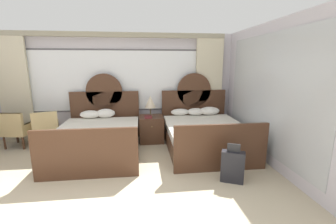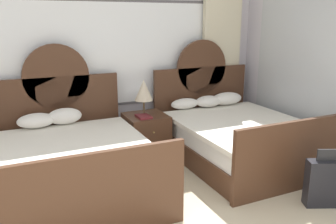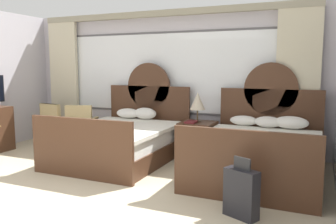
{
  "view_description": "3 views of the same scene",
  "coord_description": "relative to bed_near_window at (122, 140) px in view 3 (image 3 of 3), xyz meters",
  "views": [
    {
      "loc": [
        0.64,
        -2.04,
        1.92
      ],
      "look_at": [
        1.18,
        2.5,
        0.93
      ],
      "focal_mm": 23.88,
      "sensor_mm": 36.0,
      "label": 1
    },
    {
      "loc": [
        -0.91,
        -1.23,
        2.0
      ],
      "look_at": [
        0.7,
        2.24,
        0.98
      ],
      "focal_mm": 37.2,
      "sensor_mm": 36.0,
      "label": 2
    },
    {
      "loc": [
        2.81,
        -2.38,
        1.61
      ],
      "look_at": [
        0.72,
        2.4,
        0.93
      ],
      "focal_mm": 37.31,
      "sensor_mm": 36.0,
      "label": 3
    }
  ],
  "objects": [
    {
      "name": "armchair_by_window_right",
      "position": [
        -1.96,
        0.59,
        0.1
      ],
      "size": [
        0.59,
        0.59,
        0.85
      ],
      "color": "tan",
      "rests_on": "ground_plane"
    },
    {
      "name": "bed_near_window",
      "position": [
        0.0,
        0.0,
        0.0
      ],
      "size": [
        1.72,
        2.24,
        1.68
      ],
      "color": "#472B1C",
      "rests_on": "ground_plane"
    },
    {
      "name": "table_lamp_on_nightstand",
      "position": [
        1.15,
        0.66,
        0.65
      ],
      "size": [
        0.27,
        0.27,
        0.52
      ],
      "color": "brown",
      "rests_on": "nightstand_between_beds"
    },
    {
      "name": "wall_back_window",
      "position": [
        0.3,
        1.21,
        1.06
      ],
      "size": [
        6.12,
        0.22,
        2.7
      ],
      "color": "silver",
      "rests_on": "ground_plane"
    },
    {
      "name": "bed_near_mirror",
      "position": [
        2.34,
        0.01,
        0.0
      ],
      "size": [
        1.72,
        2.24,
        1.68
      ],
      "color": "#472B1C",
      "rests_on": "ground_plane"
    },
    {
      "name": "armchair_by_window_centre",
      "position": [
        -1.96,
        0.59,
        0.1
      ],
      "size": [
        0.6,
        0.6,
        0.85
      ],
      "color": "tan",
      "rests_on": "ground_plane"
    },
    {
      "name": "nightstand_between_beds",
      "position": [
        1.17,
        0.63,
        -0.03
      ],
      "size": [
        0.59,
        0.61,
        0.64
      ],
      "color": "#472B1C",
      "rests_on": "ground_plane"
    },
    {
      "name": "book_on_nightstand",
      "position": [
        1.09,
        0.52,
        0.31
      ],
      "size": [
        0.18,
        0.26,
        0.03
      ],
      "color": "maroon",
      "rests_on": "nightstand_between_beds"
    },
    {
      "name": "armchair_by_window_left",
      "position": [
        -1.31,
        0.59,
        0.1
      ],
      "size": [
        0.67,
        0.67,
        0.85
      ],
      "color": "tan",
      "rests_on": "ground_plane"
    },
    {
      "name": "suitcase_on_floor",
      "position": [
        2.4,
        -1.53,
        -0.08
      ],
      "size": [
        0.4,
        0.3,
        0.66
      ],
      "color": "black",
      "rests_on": "ground_plane"
    }
  ]
}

